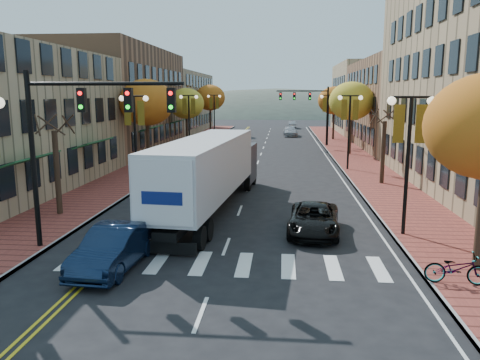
% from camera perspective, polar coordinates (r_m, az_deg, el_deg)
% --- Properties ---
extents(ground, '(200.00, 200.00, 0.00)m').
position_cam_1_polar(ground, '(15.56, -3.50, -12.75)').
color(ground, black).
rests_on(ground, ground).
extents(sidewalk_left, '(4.00, 85.00, 0.15)m').
position_cam_1_polar(sidewalk_left, '(48.34, -8.24, 3.12)').
color(sidewalk_left, brown).
rests_on(sidewalk_left, ground).
extents(sidewalk_right, '(4.00, 85.00, 0.15)m').
position_cam_1_polar(sidewalk_right, '(47.51, 13.41, 2.82)').
color(sidewalk_right, brown).
rests_on(sidewalk_right, ground).
extents(building_left_mid, '(12.00, 24.00, 11.00)m').
position_cam_1_polar(building_left_mid, '(53.70, -15.96, 9.36)').
color(building_left_mid, brown).
rests_on(building_left_mid, ground).
extents(building_left_far, '(12.00, 26.00, 9.50)m').
position_cam_1_polar(building_left_far, '(77.57, -9.24, 9.27)').
color(building_left_far, '#9E8966').
rests_on(building_left_far, ground).
extents(building_right_mid, '(15.00, 24.00, 10.00)m').
position_cam_1_polar(building_right_mid, '(58.46, 21.66, 8.59)').
color(building_right_mid, brown).
rests_on(building_right_mid, ground).
extents(building_right_far, '(15.00, 20.00, 11.00)m').
position_cam_1_polar(building_right_far, '(79.81, 17.25, 9.51)').
color(building_right_far, '#9E8966').
rests_on(building_right_far, ground).
extents(tree_left_a, '(0.28, 0.28, 4.20)m').
position_cam_1_polar(tree_left_a, '(25.12, -21.39, 0.84)').
color(tree_left_a, '#382619').
rests_on(tree_left_a, sidewalk_left).
extents(tree_left_b, '(4.48, 4.48, 7.21)m').
position_cam_1_polar(tree_left_b, '(39.76, -11.31, 9.25)').
color(tree_left_b, '#382619').
rests_on(tree_left_b, sidewalk_left).
extents(tree_left_c, '(4.16, 4.16, 6.69)m').
position_cam_1_polar(tree_left_c, '(55.29, -6.56, 9.24)').
color(tree_left_c, '#382619').
rests_on(tree_left_c, sidewalk_left).
extents(tree_left_d, '(4.61, 4.61, 7.42)m').
position_cam_1_polar(tree_left_d, '(73.00, -3.66, 9.98)').
color(tree_left_d, '#382619').
rests_on(tree_left_d, sidewalk_left).
extents(tree_right_b, '(0.28, 0.28, 4.20)m').
position_cam_1_polar(tree_right_b, '(33.07, 17.05, 3.24)').
color(tree_right_b, '#382619').
rests_on(tree_right_b, sidewalk_right).
extents(tree_right_c, '(4.48, 4.48, 7.21)m').
position_cam_1_polar(tree_right_c, '(48.61, 13.43, 9.34)').
color(tree_right_c, '#382619').
rests_on(tree_right_c, sidewalk_right).
extents(tree_right_d, '(4.35, 4.35, 7.00)m').
position_cam_1_polar(tree_right_d, '(64.50, 11.42, 9.47)').
color(tree_right_d, '#382619').
rests_on(tree_right_d, sidewalk_right).
extents(lamp_left_b, '(1.96, 0.36, 6.05)m').
position_cam_1_polar(lamp_left_b, '(31.72, -12.72, 6.87)').
color(lamp_left_b, black).
rests_on(lamp_left_b, ground).
extents(lamp_left_c, '(1.96, 0.36, 6.05)m').
position_cam_1_polar(lamp_left_c, '(49.14, -6.25, 8.22)').
color(lamp_left_c, black).
rests_on(lamp_left_c, ground).
extents(lamp_left_d, '(1.96, 0.36, 6.05)m').
position_cam_1_polar(lamp_left_d, '(66.87, -3.16, 8.83)').
color(lamp_left_d, black).
rests_on(lamp_left_d, ground).
extents(lamp_right_a, '(1.96, 0.36, 6.05)m').
position_cam_1_polar(lamp_right_a, '(20.89, 19.91, 4.79)').
color(lamp_right_a, black).
rests_on(lamp_right_a, ground).
extents(lamp_right_b, '(1.96, 0.36, 6.05)m').
position_cam_1_polar(lamp_right_b, '(38.54, 13.21, 7.43)').
color(lamp_right_b, black).
rests_on(lamp_right_b, ground).
extents(lamp_right_c, '(1.96, 0.36, 6.05)m').
position_cam_1_polar(lamp_right_c, '(56.41, 10.72, 8.38)').
color(lamp_right_c, black).
rests_on(lamp_right_c, ground).
extents(traffic_mast_near, '(6.10, 0.35, 7.00)m').
position_cam_1_polar(traffic_mast_near, '(18.82, -19.05, 6.22)').
color(traffic_mast_near, black).
rests_on(traffic_mast_near, ground).
extents(traffic_mast_far, '(6.10, 0.34, 7.00)m').
position_cam_1_polar(traffic_mast_far, '(56.24, 8.66, 9.08)').
color(traffic_mast_far, black).
rests_on(traffic_mast_far, ground).
extents(semi_truck, '(3.89, 15.91, 3.94)m').
position_cam_1_polar(semi_truck, '(24.65, -3.45, 1.49)').
color(semi_truck, black).
rests_on(semi_truck, ground).
extents(navy_sedan, '(1.91, 4.71, 1.52)m').
position_cam_1_polar(navy_sedan, '(17.32, -15.14, -7.97)').
color(navy_sedan, black).
rests_on(navy_sedan, ground).
extents(black_suv, '(2.56, 4.87, 1.31)m').
position_cam_1_polar(black_suv, '(21.09, 9.00, -4.73)').
color(black_suv, black).
rests_on(black_suv, ground).
extents(car_far_white, '(1.74, 3.84, 1.28)m').
position_cam_1_polar(car_far_white, '(65.60, 0.13, 5.62)').
color(car_far_white, silver).
rests_on(car_far_white, ground).
extents(car_far_silver, '(2.09, 4.91, 1.41)m').
position_cam_1_polar(car_far_silver, '(69.94, 6.16, 5.91)').
color(car_far_silver, '#9F9FA7').
rests_on(car_far_silver, ground).
extents(car_far_oncoming, '(1.47, 3.97, 1.30)m').
position_cam_1_polar(car_far_oncoming, '(86.40, 6.43, 6.71)').
color(car_far_oncoming, '#B4B3BC').
rests_on(car_far_oncoming, ground).
extents(bicycle, '(2.00, 0.86, 1.02)m').
position_cam_1_polar(bicycle, '(16.62, 24.88, -9.74)').
color(bicycle, gray).
rests_on(bicycle, sidewalk_right).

